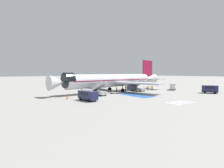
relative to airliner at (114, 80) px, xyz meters
The scene contains 22 objects.
ground_plane 3.82m from the airliner, 144.71° to the left, with size 600.00×600.00×0.00m, color gray.
apron_leadline_yellow 3.62m from the airliner, behind, with size 0.20×76.48×0.01m, color gold.
apron_stand_patch_blue 11.56m from the airliner, 93.11° to the right, with size 4.88×11.33×0.01m, color #2856A8.
apron_walkway_bar_0 25.49m from the airliner, 98.19° to the right, with size 0.44×3.60×0.01m, color silver.
apron_walkway_bar_1 25.35m from the airliner, 95.48° to the right, with size 0.44×3.60×0.01m, color silver.
apron_walkway_bar_2 25.27m from the airliner, 92.74° to the right, with size 0.44×3.60×0.01m, color silver.
apron_walkway_bar_3 25.24m from the airliner, 89.99° to the right, with size 0.44×3.60×0.01m, color silver.
apron_walkway_bar_4 25.27m from the airliner, 87.24° to the right, with size 0.44×3.60×0.01m, color silver.
airliner is the anchor object (origin of this frame).
boarding_stairs_forward 10.88m from the airliner, 147.76° to the right, with size 2.74×5.42×3.87m.
boarding_stairs_aft 8.51m from the airliner, 27.54° to the right, with size 2.74×5.42×4.09m.
fuel_tanker 25.70m from the airliner, 80.34° to the left, with size 9.48×3.59×3.55m.
service_van_0 28.83m from the airliner, 45.10° to the right, with size 3.88×4.68×2.30m.
service_van_1 19.92m from the airliner, 141.80° to the right, with size 2.45×5.36×2.11m.
service_van_2 22.12m from the airliner, 19.75° to the right, with size 5.52×4.32×2.37m.
baggage_cart 6.70m from the airliner, 123.21° to the right, with size 2.99×2.49×0.87m.
ground_crew_0 4.27m from the airliner, 109.94° to the right, with size 0.28×0.46×1.76m.
ground_crew_1 12.35m from the airliner, 20.59° to the right, with size 0.27×0.45×1.65m.
ground_crew_2 14.01m from the airliner, 19.82° to the right, with size 0.28×0.46×1.67m.
ground_crew_3 4.64m from the airliner, 46.42° to the right, with size 0.47×0.33×1.85m.
traffic_cone_0 20.22m from the airliner, 157.27° to the right, with size 0.63×0.63×0.70m.
traffic_cone_1 5.93m from the airliner, 101.91° to the right, with size 0.60×0.60×0.67m.
Camera 1 is at (-31.52, -46.64, 5.95)m, focal length 28.00 mm.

